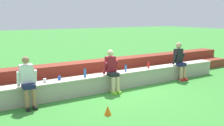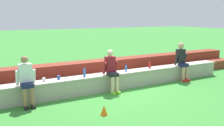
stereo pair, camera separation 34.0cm
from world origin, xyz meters
name	(u,v)px [view 1 (the left image)]	position (x,y,z in m)	size (l,w,h in m)	color
ground_plane	(122,90)	(0.00, 0.00, 0.00)	(80.00, 80.00, 0.00)	#388433
stone_seating_wall	(118,80)	(0.00, 0.22, 0.29)	(9.00, 0.48, 0.55)	#A8A08E
brick_bleachers	(102,72)	(0.00, 1.40, 0.32)	(12.93, 1.29, 0.76)	brown
person_far_left	(28,81)	(-3.04, -0.04, 0.74)	(0.52, 0.55, 1.37)	#996B4C
person_left_of_center	(112,70)	(-0.41, -0.03, 0.73)	(0.49, 0.57, 1.37)	beige
person_center	(180,60)	(2.67, 0.02, 0.78)	(0.50, 0.55, 1.43)	tan
water_bottle_center_gap	(126,68)	(0.29, 0.22, 0.67)	(0.07, 0.07, 0.24)	blue
water_bottle_near_left	(85,73)	(-1.24, 0.23, 0.69)	(0.07, 0.07, 0.28)	blue
water_bottle_near_right	(148,65)	(1.34, 0.28, 0.67)	(0.08, 0.08, 0.24)	red
plastic_cup_left_end	(45,80)	(-2.50, 0.25, 0.61)	(0.09, 0.09, 0.11)	white
plastic_cup_right_end	(59,78)	(-2.06, 0.28, 0.61)	(0.09, 0.09, 0.11)	blue
sports_cone	(108,110)	(-1.49, -1.62, 0.12)	(0.19, 0.19, 0.24)	orange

